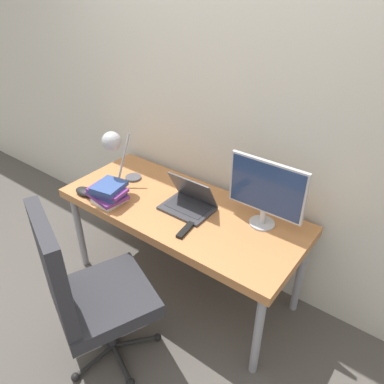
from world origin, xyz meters
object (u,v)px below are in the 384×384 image
at_px(laptop, 189,202).
at_px(book_stack, 108,193).
at_px(game_controller, 85,191).
at_px(office_chair, 85,290).
at_px(monitor, 266,190).
at_px(desk_lamp, 114,146).

distance_m(laptop, book_stack, 0.54).
bearing_deg(book_stack, laptop, 28.33).
bearing_deg(game_controller, laptop, 23.59).
relative_size(laptop, book_stack, 1.12).
distance_m(laptop, game_controller, 0.74).
xyz_separation_m(book_stack, game_controller, (-0.20, -0.04, -0.05)).
distance_m(laptop, office_chair, 0.83).
bearing_deg(monitor, desk_lamp, -167.48).
height_order(monitor, game_controller, monitor).
distance_m(monitor, game_controller, 1.24).
xyz_separation_m(office_chair, game_controller, (-0.58, 0.51, 0.15)).
relative_size(monitor, office_chair, 0.44).
relative_size(book_stack, game_controller, 1.91).
bearing_deg(office_chair, book_stack, 124.94).
bearing_deg(office_chair, laptop, 83.07).
xyz_separation_m(desk_lamp, book_stack, (0.08, -0.17, -0.26)).
bearing_deg(office_chair, game_controller, 138.96).
bearing_deg(desk_lamp, monitor, 12.52).
bearing_deg(desk_lamp, game_controller, -119.94).
xyz_separation_m(laptop, desk_lamp, (-0.56, -0.09, 0.28)).
relative_size(desk_lamp, office_chair, 0.39).
bearing_deg(monitor, game_controller, -159.10).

